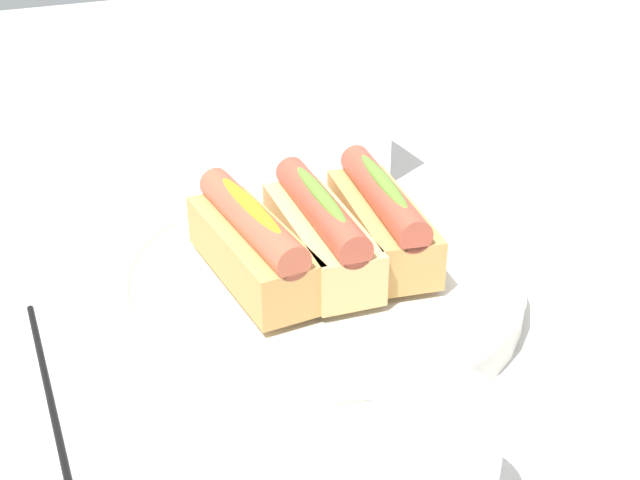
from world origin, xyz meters
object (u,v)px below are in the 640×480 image
object	(u,v)px
napkin_box	(349,104)
hotdog_back	(320,231)
serving_bowl	(320,280)
hotdog_front	(252,243)
water_glass	(433,476)
chopstick_near	(47,385)
hotdog_side	(385,220)

from	to	relation	value
napkin_box	hotdog_back	bearing A→B (deg)	-31.06
serving_bowl	hotdog_front	size ratio (longest dim) A/B	2.13
water_glass	chopstick_near	world-z (taller)	water_glass
hotdog_back	hotdog_front	bearing A→B (deg)	-95.07
water_glass	chopstick_near	size ratio (longest dim) A/B	0.41
serving_bowl	hotdog_side	distance (m)	0.07
hotdog_back	hotdog_side	xyz separation A→B (m)	(0.00, 0.05, 0.00)
hotdog_back	serving_bowl	bearing A→B (deg)	-89.23
hotdog_back	chopstick_near	size ratio (longest dim) A/B	0.70
hotdog_side	napkin_box	distance (m)	0.25
hotdog_front	hotdog_back	xyz separation A→B (m)	(0.00, 0.05, 0.00)
hotdog_back	chopstick_near	xyz separation A→B (m)	(0.02, -0.22, -0.06)
napkin_box	chopstick_near	distance (m)	0.44
chopstick_near	hotdog_side	bearing A→B (deg)	95.75
serving_bowl	hotdog_front	world-z (taller)	hotdog_front
hotdog_back	hotdog_side	size ratio (longest dim) A/B	0.99
hotdog_back	hotdog_side	bearing A→B (deg)	84.93
hotdog_front	hotdog_side	distance (m)	0.11
water_glass	napkin_box	world-z (taller)	napkin_box
hotdog_front	hotdog_side	world-z (taller)	same
hotdog_front	water_glass	xyz separation A→B (m)	(0.24, 0.00, -0.02)
hotdog_front	napkin_box	bearing A→B (deg)	137.96
serving_bowl	chopstick_near	world-z (taller)	serving_bowl
serving_bowl	hotdog_back	size ratio (longest dim) A/B	2.08
serving_bowl	water_glass	xyz separation A→B (m)	(0.24, -0.05, 0.02)
hotdog_back	water_glass	bearing A→B (deg)	-11.77
serving_bowl	chopstick_near	bearing A→B (deg)	-84.76
hotdog_side	chopstick_near	world-z (taller)	hotdog_side
serving_bowl	napkin_box	xyz separation A→B (m)	(-0.23, 0.14, 0.06)
hotdog_front	chopstick_near	world-z (taller)	hotdog_front
hotdog_back	napkin_box	size ratio (longest dim) A/B	1.03
hotdog_front	water_glass	size ratio (longest dim) A/B	1.68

